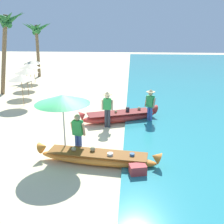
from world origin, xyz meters
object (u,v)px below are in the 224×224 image
cooler_box (138,171)px  person_tourist_customer (78,133)px  person_vendor_assistant (150,103)px  palm_tree_tall_inland (37,32)px  boat_orange_foreground (97,158)px  patio_umbrella_large (62,100)px  palm_tree_leaning_seaward (6,26)px  person_vendor_hatted (107,107)px  boat_red_midground (119,116)px

cooler_box → person_tourist_customer: bearing=135.8°
person_tourist_customer → cooler_box: size_ratio=3.07×
person_vendor_assistant → palm_tree_tall_inland: size_ratio=0.34×
person_vendor_assistant → boat_orange_foreground: bearing=-115.5°
patio_umbrella_large → palm_tree_leaning_seaward: bearing=123.7°
palm_tree_tall_inland → palm_tree_leaning_seaward: (0.36, -6.85, 0.53)m
boat_orange_foreground → cooler_box: boat_orange_foreground is taller
person_tourist_customer → person_vendor_assistant: person_vendor_assistant is taller
person_vendor_hatted → palm_tree_tall_inland: 15.18m
person_tourist_customer → person_vendor_hatted: bearing=74.7°
person_vendor_hatted → person_vendor_assistant: 2.24m
boat_red_midground → person_vendor_hatted: person_vendor_hatted is taller
person_tourist_customer → palm_tree_leaning_seaward: palm_tree_leaning_seaward is taller
boat_orange_foreground → person_tourist_customer: bearing=143.2°
palm_tree_tall_inland → cooler_box: size_ratio=9.54×
boat_orange_foreground → person_vendor_hatted: person_vendor_hatted is taller
person_vendor_assistant → person_vendor_hatted: bearing=-158.0°
person_tourist_customer → patio_umbrella_large: 1.38m
boat_red_midground → palm_tree_leaning_seaward: palm_tree_leaning_seaward is taller
boat_orange_foreground → person_vendor_assistant: bearing=64.5°
boat_red_midground → palm_tree_tall_inland: (-8.19, 11.93, 3.84)m
person_vendor_assistant → cooler_box: (-0.69, -5.12, -0.79)m
boat_orange_foreground → palm_tree_leaning_seaward: bearing=127.5°
person_tourist_customer → palm_tree_leaning_seaward: size_ratio=0.29×
boat_red_midground → person_vendor_hatted: bearing=-123.2°
person_vendor_hatted → patio_umbrella_large: (-1.29, -3.10, 1.19)m
patio_umbrella_large → person_vendor_hatted: bearing=67.4°
palm_tree_tall_inland → person_vendor_assistant: bearing=-50.7°
palm_tree_leaning_seaward → person_vendor_assistant: bearing=-28.3°
person_vendor_hatted → person_vendor_assistant: size_ratio=1.03×
person_vendor_hatted → palm_tree_tall_inland: (-7.66, 12.74, 3.09)m
boat_orange_foreground → patio_umbrella_large: 2.38m
cooler_box → palm_tree_tall_inland: bearing=104.4°
palm_tree_leaning_seaward → cooler_box: size_ratio=10.72×
palm_tree_tall_inland → person_tourist_customer: bearing=-66.5°
palm_tree_tall_inland → palm_tree_leaning_seaward: size_ratio=0.89×
cooler_box → boat_red_midground: bearing=85.8°
boat_red_midground → person_tourist_customer: (-1.35, -3.80, 0.65)m
boat_red_midground → person_vendor_hatted: 1.23m
boat_orange_foreground → person_vendor_assistant: 4.94m
person_vendor_assistant → cooler_box: person_vendor_assistant is taller
boat_red_midground → person_tourist_customer: 4.09m
boat_orange_foreground → palm_tree_tall_inland: palm_tree_tall_inland is taller
cooler_box → person_vendor_hatted: bearing=94.2°
palm_tree_tall_inland → cooler_box: (9.03, -17.03, -3.91)m
patio_umbrella_large → boat_red_midground: bearing=65.0°
boat_red_midground → cooler_box: size_ratio=7.67×
boat_red_midground → person_vendor_assistant: size_ratio=2.38×
patio_umbrella_large → palm_tree_tall_inland: palm_tree_tall_inland is taller
boat_red_midground → patio_umbrella_large: size_ratio=1.71×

